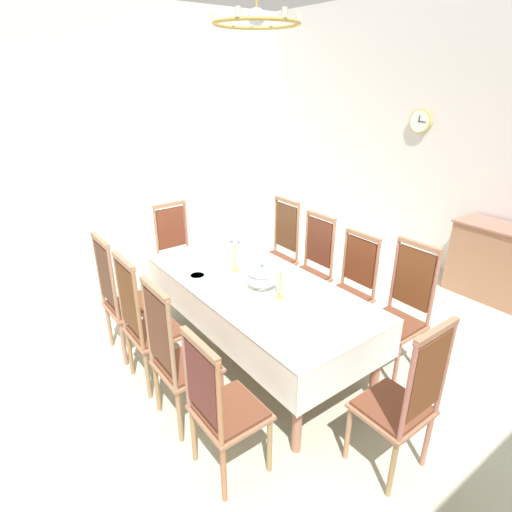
# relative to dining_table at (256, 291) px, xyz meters

# --- Properties ---
(ground) EXTENTS (7.55, 6.86, 0.04)m
(ground) POSITION_rel_dining_table_xyz_m (0.00, -0.19, -0.72)
(ground) COLOR #B6BCA4
(back_wall) EXTENTS (7.55, 0.08, 3.50)m
(back_wall) POSITION_rel_dining_table_xyz_m (0.00, 3.28, 1.04)
(back_wall) COLOR silver
(back_wall) RESTS_ON ground
(left_wall) EXTENTS (0.08, 6.86, 3.50)m
(left_wall) POSITION_rel_dining_table_xyz_m (-3.82, -0.19, 1.04)
(left_wall) COLOR silver
(left_wall) RESTS_ON ground
(dining_table) EXTENTS (2.28, 1.05, 0.78)m
(dining_table) POSITION_rel_dining_table_xyz_m (0.00, 0.00, 0.00)
(dining_table) COLOR #9B7747
(dining_table) RESTS_ON ground
(tablecloth) EXTENTS (2.30, 1.07, 0.34)m
(tablecloth) POSITION_rel_dining_table_xyz_m (0.00, 0.00, -0.01)
(tablecloth) COLOR white
(tablecloth) RESTS_ON dining_table
(chair_south_a) EXTENTS (0.44, 0.42, 1.21)m
(chair_south_a) POSITION_rel_dining_table_xyz_m (-0.82, -0.94, -0.10)
(chair_south_a) COLOR #A7695A
(chair_south_a) RESTS_ON ground
(chair_north_a) EXTENTS (0.44, 0.42, 1.19)m
(chair_north_a) POSITION_rel_dining_table_xyz_m (-0.82, 0.94, -0.11)
(chair_north_a) COLOR #9F714D
(chair_north_a) RESTS_ON ground
(chair_south_b) EXTENTS (0.44, 0.42, 1.21)m
(chair_south_b) POSITION_rel_dining_table_xyz_m (-0.28, -0.94, -0.10)
(chair_south_b) COLOR #A57258
(chair_south_b) RESTS_ON ground
(chair_north_b) EXTENTS (0.44, 0.42, 1.15)m
(chair_north_b) POSITION_rel_dining_table_xyz_m (-0.28, 0.93, -0.12)
(chair_north_b) COLOR #A16656
(chair_north_b) RESTS_ON ground
(chair_south_c) EXTENTS (0.44, 0.42, 1.21)m
(chair_south_c) POSITION_rel_dining_table_xyz_m (0.28, -0.94, -0.10)
(chair_south_c) COLOR #A0764B
(chair_south_c) RESTS_ON ground
(chair_north_c) EXTENTS (0.44, 0.42, 1.11)m
(chair_north_c) POSITION_rel_dining_table_xyz_m (0.28, 0.93, -0.14)
(chair_north_c) COLOR #A87657
(chair_north_c) RESTS_ON ground
(chair_south_d) EXTENTS (0.44, 0.42, 1.10)m
(chair_south_d) POSITION_rel_dining_table_xyz_m (0.87, -0.93, -0.14)
(chair_south_d) COLOR #A96853
(chair_south_d) RESTS_ON ground
(chair_north_d) EXTENTS (0.44, 0.42, 1.20)m
(chair_north_d) POSITION_rel_dining_table_xyz_m (0.87, 0.94, -0.11)
(chair_north_d) COLOR #AA6957
(chair_north_d) RESTS_ON ground
(chair_head_west) EXTENTS (0.42, 0.44, 1.14)m
(chair_head_west) POSITION_rel_dining_table_xyz_m (-1.55, 0.00, -0.13)
(chair_head_west) COLOR #9B7549
(chair_head_west) RESTS_ON ground
(chair_head_east) EXTENTS (0.42, 0.44, 1.19)m
(chair_head_east) POSITION_rel_dining_table_xyz_m (1.55, 0.00, -0.11)
(chair_head_east) COLOR #AA7655
(chair_head_east) RESTS_ON ground
(soup_tureen) EXTENTS (0.27, 0.27, 0.22)m
(soup_tureen) POSITION_rel_dining_table_xyz_m (0.08, 0.00, 0.18)
(soup_tureen) COLOR silver
(soup_tureen) RESTS_ON tablecloth
(candlestick_west) EXTENTS (0.07, 0.07, 0.36)m
(candlestick_west) POSITION_rel_dining_table_xyz_m (-0.32, 0.00, 0.23)
(candlestick_west) COLOR gold
(candlestick_west) RESTS_ON tablecloth
(candlestick_east) EXTENTS (0.07, 0.07, 0.34)m
(candlestick_east) POSITION_rel_dining_table_xyz_m (0.32, 0.00, 0.21)
(candlestick_east) COLOR gold
(candlestick_east) RESTS_ON tablecloth
(bowl_near_left) EXTENTS (0.15, 0.15, 0.03)m
(bowl_near_left) POSITION_rel_dining_table_xyz_m (-0.85, -0.35, 0.09)
(bowl_near_left) COLOR silver
(bowl_near_left) RESTS_ON tablecloth
(bowl_near_right) EXTENTS (0.15, 0.15, 0.03)m
(bowl_near_right) POSITION_rel_dining_table_xyz_m (-0.86, 0.35, 0.10)
(bowl_near_right) COLOR silver
(bowl_near_right) RESTS_ON tablecloth
(bowl_far_left) EXTENTS (0.15, 0.15, 0.03)m
(bowl_far_left) POSITION_rel_dining_table_xyz_m (-0.41, -0.36, 0.10)
(bowl_far_left) COLOR silver
(bowl_far_left) RESTS_ON tablecloth
(spoon_primary) EXTENTS (0.04, 0.18, 0.01)m
(spoon_primary) POSITION_rel_dining_table_xyz_m (-0.95, -0.32, 0.08)
(spoon_primary) COLOR gold
(spoon_primary) RESTS_ON tablecloth
(spoon_secondary) EXTENTS (0.04, 0.18, 0.01)m
(spoon_secondary) POSITION_rel_dining_table_xyz_m (-0.97, 0.37, 0.08)
(spoon_secondary) COLOR gold
(spoon_secondary) RESTS_ON tablecloth
(mounted_clock) EXTENTS (0.31, 0.06, 0.31)m
(mounted_clock) POSITION_rel_dining_table_xyz_m (-0.66, 3.21, 1.22)
(mounted_clock) COLOR #D1B251
(chandelier) EXTENTS (0.63, 0.62, 0.66)m
(chandelier) POSITION_rel_dining_table_xyz_m (-0.00, 0.00, 2.11)
(chandelier) COLOR gold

